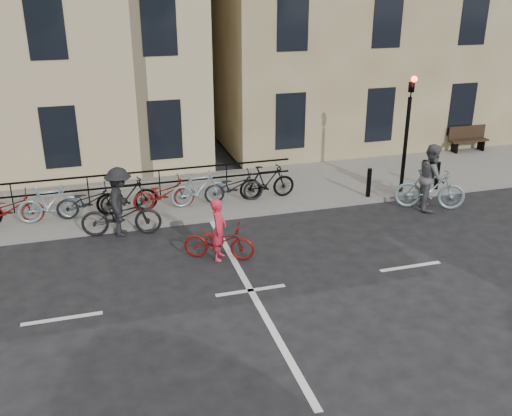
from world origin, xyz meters
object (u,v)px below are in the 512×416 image
object	(u,v)px
traffic_light	(408,120)
cyclist_pink	(219,238)
bench	(468,138)
cyclist_dark	(121,209)
cyclist_grey	(431,183)

from	to	relation	value
traffic_light	cyclist_pink	bearing A→B (deg)	-158.19
bench	cyclist_dark	world-z (taller)	cyclist_dark
bench	cyclist_pink	size ratio (longest dim) A/B	0.86
cyclist_grey	bench	bearing A→B (deg)	-19.96
cyclist_pink	cyclist_grey	distance (m)	6.93
traffic_light	cyclist_dark	bearing A→B (deg)	-176.78
cyclist_pink	cyclist_dark	world-z (taller)	cyclist_dark
cyclist_pink	cyclist_grey	world-z (taller)	cyclist_grey
bench	cyclist_grey	xyz separation A→B (m)	(-4.54, -4.56, 0.13)
bench	cyclist_dark	xyz separation A→B (m)	(-13.50, -3.88, 0.07)
traffic_light	cyclist_grey	world-z (taller)	traffic_light
bench	cyclist_dark	distance (m)	14.05
traffic_light	cyclist_dark	xyz separation A→B (m)	(-8.70, -0.49, -1.71)
traffic_light	cyclist_pink	distance (m)	7.27
cyclist_grey	cyclist_dark	world-z (taller)	cyclist_grey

